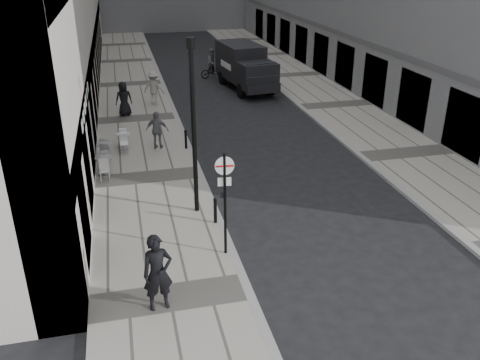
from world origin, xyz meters
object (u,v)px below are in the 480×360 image
object	(u,v)px
cyclist	(213,66)
sign_post	(225,191)
panel_van	(244,65)
lamppost	(193,120)
walking_man	(158,273)

from	to	relation	value
cyclist	sign_post	bearing A→B (deg)	-116.70
sign_post	panel_van	bearing A→B (deg)	79.32
lamppost	panel_van	distance (m)	16.91
panel_van	cyclist	bearing A→B (deg)	105.25
walking_man	panel_van	size ratio (longest dim) A/B	0.33
lamppost	cyclist	distance (m)	19.92
walking_man	sign_post	xyz separation A→B (m)	(2.07, 2.02, 0.99)
sign_post	cyclist	bearing A→B (deg)	85.08
lamppost	cyclist	world-z (taller)	lamppost
walking_man	cyclist	world-z (taller)	walking_man
panel_van	lamppost	bearing A→B (deg)	-115.93
walking_man	cyclist	bearing A→B (deg)	68.37
walking_man	panel_van	world-z (taller)	panel_van
panel_van	sign_post	bearing A→B (deg)	-112.08
sign_post	lamppost	bearing A→B (deg)	102.97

